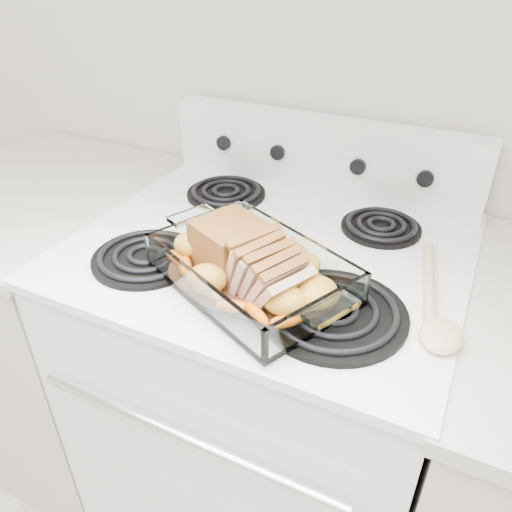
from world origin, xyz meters
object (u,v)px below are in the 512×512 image
at_px(counter_left, 70,325).
at_px(pork_roast, 239,257).
at_px(electric_range, 267,395).
at_px(baking_dish, 251,276).

xyz_separation_m(counter_left, pork_roast, (0.68, -0.15, 0.53)).
bearing_deg(pork_roast, electric_range, 85.95).
relative_size(baking_dish, pork_roast, 1.47).
relative_size(counter_left, baking_dish, 2.72).
bearing_deg(electric_range, baking_dish, -77.31).
distance_m(electric_range, counter_left, 0.67).
height_order(electric_range, pork_roast, electric_range).
bearing_deg(baking_dish, pork_roast, -155.31).
xyz_separation_m(electric_range, counter_left, (-0.67, -0.00, -0.02)).
bearing_deg(counter_left, baking_dish, -12.33).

